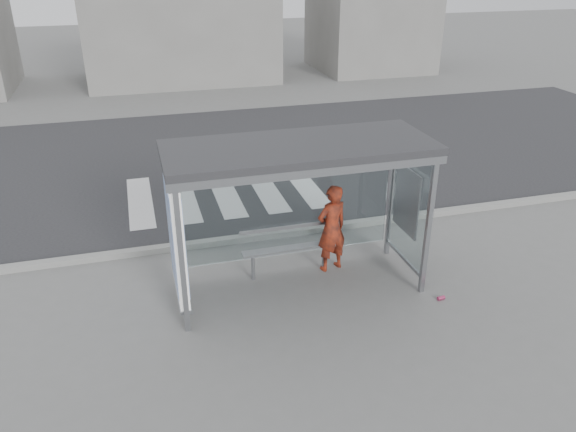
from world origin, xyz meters
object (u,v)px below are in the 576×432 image
(soda_can, at_px, (441,298))
(person, at_px, (332,228))
(bench, at_px, (289,248))
(bus_shelter, at_px, (276,183))

(soda_can, bearing_deg, person, 134.11)
(person, bearing_deg, bench, -18.50)
(bus_shelter, height_order, soda_can, bus_shelter)
(bench, bearing_deg, bus_shelter, -127.46)
(bench, height_order, soda_can, bench)
(person, bearing_deg, soda_can, 118.60)
(bus_shelter, distance_m, person, 1.66)
(person, distance_m, bench, 0.85)
(bus_shelter, distance_m, bench, 1.56)
(bench, distance_m, soda_can, 2.75)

